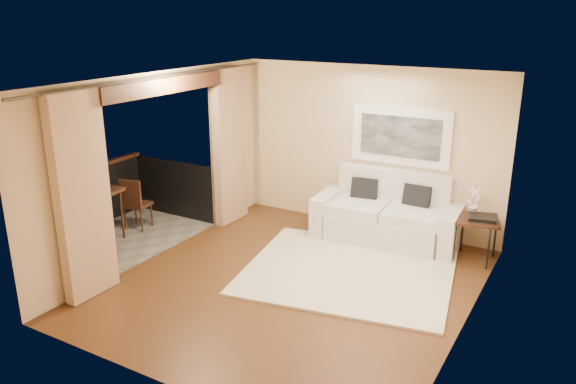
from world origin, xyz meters
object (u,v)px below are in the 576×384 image
Objects in this scene: orchid at (474,200)px; balcony_chair_far at (134,201)px; side_table at (477,222)px; ice_bucket at (88,181)px; sofa at (388,217)px; bistro_table at (93,195)px; balcony_chair_near at (92,215)px.

orchid reaches higher than balcony_chair_far.
ice_bucket reaches higher than side_table.
sofa is at bearing -177.30° from orchid.
bistro_table is 0.73m from balcony_chair_far.
balcony_chair_far is (0.20, 0.65, -0.25)m from bistro_table.
balcony_chair_near is at bearing 78.57° from balcony_chair_far.
ice_bucket is at bearing -155.23° from sofa.
side_table is at bearing 27.87° from balcony_chair_near.
balcony_chair_far is (-5.08, -1.78, -0.35)m from orchid.
ice_bucket reaches higher than balcony_chair_far.
ice_bucket is at bearing -158.78° from side_table.
sofa reaches higher than side_table.
sofa is 1.41m from side_table.
ice_bucket is at bearing 141.51° from balcony_chair_near.
ice_bucket reaches higher than bistro_table.
orchid is 0.46× the size of balcony_chair_near.
sofa is 2.75× the size of bistro_table.
balcony_chair_near is at bearing -154.21° from side_table.
sofa is 5.34× the size of orchid.
ice_bucket is (-5.47, -2.33, 0.07)m from orchid.
orchid is 5.74m from balcony_chair_near.
ice_bucket is (-4.19, -2.27, 0.56)m from sofa.
sofa is 3.16× the size of side_table.
side_table is at bearing 22.84° from bistro_table.
side_table is (1.39, -0.10, 0.21)m from sofa.
balcony_chair_near is at bearing -40.58° from ice_bucket.
bistro_table is 0.28m from ice_bucket.
balcony_chair_far is 0.89m from balcony_chair_near.
balcony_chair_near is (-5.08, -2.66, -0.33)m from orchid.
side_table is 0.33m from orchid.
sofa reaches higher than bistro_table.
balcony_chair_near is 4.66× the size of ice_bucket.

